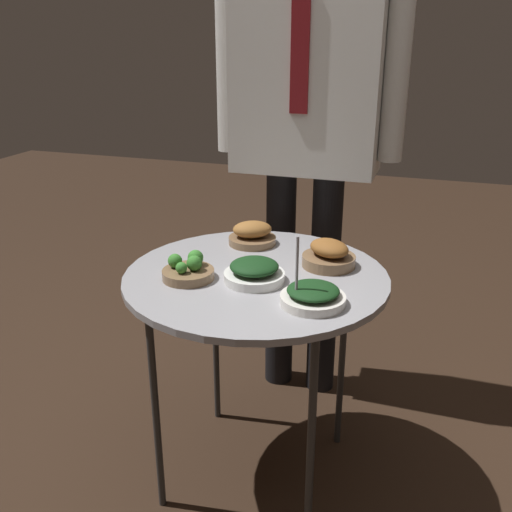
% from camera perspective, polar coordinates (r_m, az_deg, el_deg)
% --- Properties ---
extents(ground_plane, '(8.00, 8.00, 0.00)m').
position_cam_1_polar(ground_plane, '(1.85, 0.00, -20.59)').
color(ground_plane, black).
extents(serving_cart, '(0.70, 0.70, 0.65)m').
position_cam_1_polar(serving_cart, '(1.51, 0.00, -3.27)').
color(serving_cart, '#939399').
rests_on(serving_cart, ground_plane).
extents(bowl_roast_far_rim, '(0.14, 0.14, 0.07)m').
position_cam_1_polar(bowl_roast_far_rim, '(1.70, -0.37, 2.16)').
color(bowl_roast_far_rim, brown).
rests_on(bowl_roast_far_rim, serving_cart).
extents(bowl_spinach_front_center, '(0.16, 0.16, 0.06)m').
position_cam_1_polar(bowl_spinach_front_center, '(1.44, -0.18, -1.57)').
color(bowl_spinach_front_center, white).
rests_on(bowl_spinach_front_center, serving_cart).
extents(bowl_spinach_center, '(0.15, 0.15, 0.17)m').
position_cam_1_polar(bowl_spinach_center, '(1.33, 5.70, -3.95)').
color(bowl_spinach_center, silver).
rests_on(bowl_spinach_center, serving_cart).
extents(bowl_roast_near_rim, '(0.15, 0.14, 0.07)m').
position_cam_1_polar(bowl_roast_near_rim, '(1.55, 7.30, 0.07)').
color(bowl_roast_near_rim, brown).
rests_on(bowl_roast_near_rim, serving_cart).
extents(bowl_broccoli_mid_right, '(0.13, 0.13, 0.07)m').
position_cam_1_polar(bowl_broccoli_mid_right, '(1.47, -6.79, -1.40)').
color(bowl_broccoli_mid_right, brown).
rests_on(bowl_broccoli_mid_right, serving_cart).
extents(waiter_figure, '(0.61, 0.23, 1.65)m').
position_cam_1_polar(waiter_figure, '(1.87, 5.19, 15.42)').
color(waiter_figure, black).
rests_on(waiter_figure, ground_plane).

